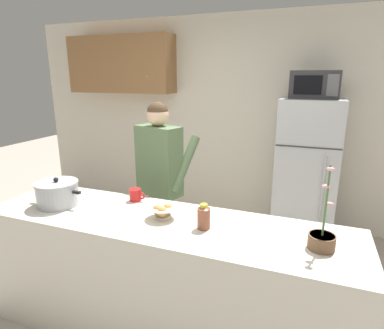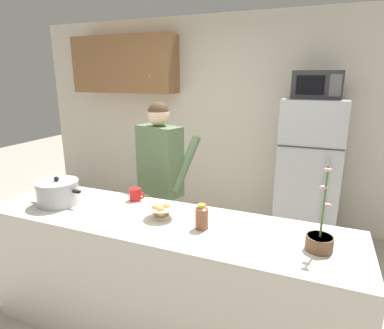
{
  "view_description": "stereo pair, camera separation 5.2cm",
  "coord_description": "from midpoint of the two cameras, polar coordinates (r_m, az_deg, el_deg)",
  "views": [
    {
      "loc": [
        0.9,
        -1.81,
        1.87
      ],
      "look_at": [
        0.0,
        0.55,
        1.17
      ],
      "focal_mm": 30.17,
      "sensor_mm": 36.0,
      "label": 1
    },
    {
      "loc": [
        0.95,
        -1.79,
        1.87
      ],
      "look_at": [
        0.0,
        0.55,
        1.17
      ],
      "focal_mm": 30.17,
      "sensor_mm": 36.0,
      "label": 2
    }
  ],
  "objects": [
    {
      "name": "potted_orchid",
      "position": [
        1.99,
        21.28,
        -12.09
      ],
      "size": [
        0.15,
        0.15,
        0.49
      ],
      "color": "brown",
      "rests_on": "kitchen_island"
    },
    {
      "name": "person_near_pot",
      "position": [
        2.97,
        -6.19,
        -0.99
      ],
      "size": [
        0.59,
        0.53,
        1.65
      ],
      "color": "#726656",
      "rests_on": "ground"
    },
    {
      "name": "bread_bowl",
      "position": [
        2.24,
        -5.87,
        -8.24
      ],
      "size": [
        0.2,
        0.2,
        0.1
      ],
      "color": "beige",
      "rests_on": "kitchen_island"
    },
    {
      "name": "kitchen_island",
      "position": [
        2.46,
        -5.5,
        -19.46
      ],
      "size": [
        2.59,
        0.68,
        0.92
      ],
      "primitive_type": "cube",
      "color": "silver",
      "rests_on": "ground"
    },
    {
      "name": "coffee_mug",
      "position": [
        2.57,
        -10.5,
        -5.3
      ],
      "size": [
        0.13,
        0.09,
        0.1
      ],
      "color": "red",
      "rests_on": "kitchen_island"
    },
    {
      "name": "refrigerator",
      "position": [
        3.8,
        19.12,
        -1.47
      ],
      "size": [
        0.64,
        0.68,
        1.64
      ],
      "color": "#B7BABF",
      "rests_on": "ground"
    },
    {
      "name": "back_wall_unit",
      "position": [
        4.26,
        4.68,
        9.29
      ],
      "size": [
        6.0,
        0.48,
        2.6
      ],
      "color": "silver",
      "rests_on": "ground"
    },
    {
      "name": "microwave",
      "position": [
        3.63,
        20.46,
        13.1
      ],
      "size": [
        0.48,
        0.37,
        0.28
      ],
      "color": "#2D2D30",
      "rests_on": "refrigerator"
    },
    {
      "name": "cooking_pot",
      "position": [
        2.65,
        -23.21,
        -4.71
      ],
      "size": [
        0.42,
        0.31,
        0.22
      ],
      "color": "#ADAFB5",
      "rests_on": "kitchen_island"
    },
    {
      "name": "bottle_near_edge",
      "position": [
        2.08,
        1.38,
        -9.18
      ],
      "size": [
        0.08,
        0.08,
        0.17
      ],
      "color": "brown",
      "rests_on": "kitchen_island"
    }
  ]
}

